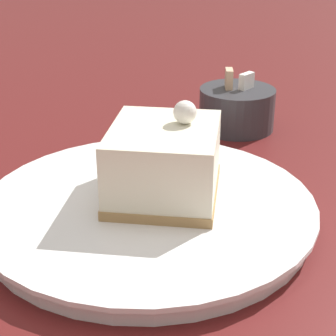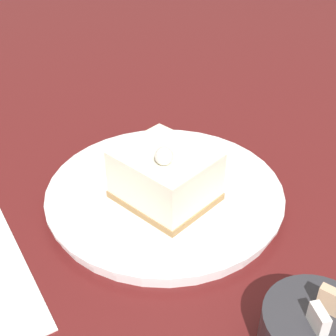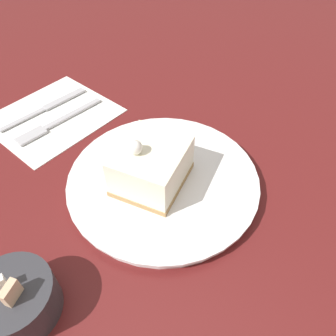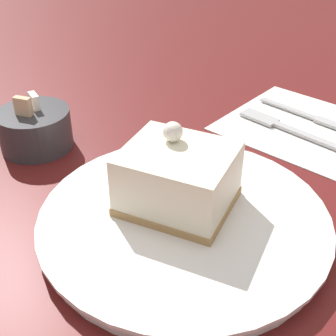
{
  "view_description": "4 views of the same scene",
  "coord_description": "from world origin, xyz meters",
  "px_view_note": "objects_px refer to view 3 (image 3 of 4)",
  "views": [
    {
      "loc": [
        0.17,
        -0.41,
        0.24
      ],
      "look_at": [
        0.04,
        -0.03,
        0.05
      ],
      "focal_mm": 60.0,
      "sensor_mm": 36.0,
      "label": 1
    },
    {
      "loc": [
        0.27,
        0.32,
        0.35
      ],
      "look_at": [
        0.02,
        -0.04,
        0.04
      ],
      "focal_mm": 50.0,
      "sensor_mm": 36.0,
      "label": 2
    },
    {
      "loc": [
        -0.16,
        0.22,
        0.37
      ],
      "look_at": [
        0.02,
        -0.04,
        0.04
      ],
      "focal_mm": 35.0,
      "sensor_mm": 36.0,
      "label": 3
    },
    {
      "loc": [
        -0.26,
        -0.22,
        0.3
      ],
      "look_at": [
        0.02,
        -0.02,
        0.07
      ],
      "focal_mm": 50.0,
      "sensor_mm": 36.0,
      "label": 4
    }
  ],
  "objects_px": {
    "knife": "(52,105)",
    "plate": "(163,181)",
    "cake_slice": "(151,166)",
    "sugar_bowl": "(16,300)",
    "fork": "(53,124)"
  },
  "relations": [
    {
      "from": "cake_slice",
      "to": "fork",
      "type": "bearing_deg",
      "value": -14.6
    },
    {
      "from": "plate",
      "to": "cake_slice",
      "type": "xyz_separation_m",
      "value": [
        0.01,
        0.01,
        0.04
      ]
    },
    {
      "from": "sugar_bowl",
      "to": "plate",
      "type": "bearing_deg",
      "value": -95.2
    },
    {
      "from": "knife",
      "to": "plate",
      "type": "bearing_deg",
      "value": -178.8
    },
    {
      "from": "plate",
      "to": "cake_slice",
      "type": "distance_m",
      "value": 0.04
    },
    {
      "from": "plate",
      "to": "cake_slice",
      "type": "height_order",
      "value": "cake_slice"
    },
    {
      "from": "fork",
      "to": "knife",
      "type": "xyz_separation_m",
      "value": [
        0.05,
        -0.04,
        0.0
      ]
    },
    {
      "from": "plate",
      "to": "fork",
      "type": "bearing_deg",
      "value": 0.15
    },
    {
      "from": "plate",
      "to": "fork",
      "type": "relative_size",
      "value": 1.62
    },
    {
      "from": "plate",
      "to": "sugar_bowl",
      "type": "relative_size",
      "value": 3.15
    },
    {
      "from": "cake_slice",
      "to": "knife",
      "type": "bearing_deg",
      "value": -21.52
    },
    {
      "from": "cake_slice",
      "to": "plate",
      "type": "bearing_deg",
      "value": -134.8
    },
    {
      "from": "plate",
      "to": "sugar_bowl",
      "type": "distance_m",
      "value": 0.23
    },
    {
      "from": "fork",
      "to": "sugar_bowl",
      "type": "bearing_deg",
      "value": 141.25
    },
    {
      "from": "plate",
      "to": "knife",
      "type": "distance_m",
      "value": 0.28
    }
  ]
}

